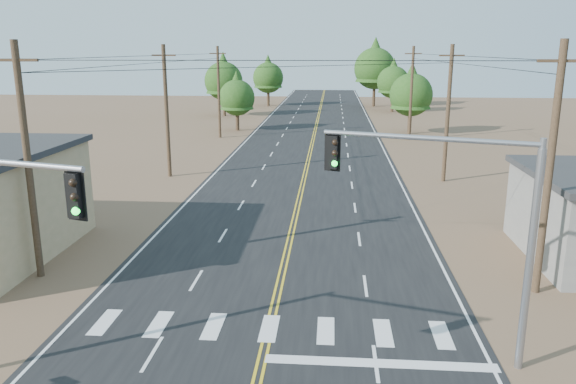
# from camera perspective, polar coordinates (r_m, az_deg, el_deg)

# --- Properties ---
(road) EXTENTS (15.00, 200.00, 0.02)m
(road) POSITION_cam_1_polar(r_m,az_deg,el_deg) (41.14, 1.50, 0.77)
(road) COLOR black
(road) RESTS_ON ground
(utility_pole_left_near) EXTENTS (1.80, 0.30, 10.00)m
(utility_pole_left_near) POSITION_cam_1_polar(r_m,az_deg,el_deg) (25.70, -24.92, 2.88)
(utility_pole_left_near) COLOR #4C3826
(utility_pole_left_near) RESTS_ON ground
(utility_pole_left_mid) EXTENTS (1.80, 0.30, 10.00)m
(utility_pole_left_mid) POSITION_cam_1_polar(r_m,az_deg,el_deg) (44.03, -12.23, 8.10)
(utility_pole_left_mid) COLOR #4C3826
(utility_pole_left_mid) RESTS_ON ground
(utility_pole_left_far) EXTENTS (1.80, 0.30, 10.00)m
(utility_pole_left_far) POSITION_cam_1_polar(r_m,az_deg,el_deg) (63.38, -7.05, 10.10)
(utility_pole_left_far) COLOR #4C3826
(utility_pole_left_far) RESTS_ON ground
(utility_pole_right_near) EXTENTS (1.80, 0.30, 10.00)m
(utility_pole_right_near) POSITION_cam_1_polar(r_m,az_deg,el_deg) (23.93, 25.03, 2.11)
(utility_pole_right_near) COLOR #4C3826
(utility_pole_right_near) RESTS_ON ground
(utility_pole_right_mid) EXTENTS (1.80, 0.30, 10.00)m
(utility_pole_right_mid) POSITION_cam_1_polar(r_m,az_deg,el_deg) (43.02, 15.93, 7.74)
(utility_pole_right_mid) COLOR #4C3826
(utility_pole_right_mid) RESTS_ON ground
(utility_pole_right_far) EXTENTS (1.80, 0.30, 10.00)m
(utility_pole_right_far) POSITION_cam_1_polar(r_m,az_deg,el_deg) (62.68, 12.42, 9.83)
(utility_pole_right_far) COLOR #4C3826
(utility_pole_right_far) RESTS_ON ground
(signal_mast_right) EXTENTS (6.29, 2.32, 7.20)m
(signal_mast_right) POSITION_cam_1_polar(r_m,az_deg,el_deg) (17.83, 17.60, -1.65)
(signal_mast_right) COLOR gray
(signal_mast_right) RESTS_ON ground
(tree_left_near) EXTENTS (4.33, 4.33, 7.22)m
(tree_left_near) POSITION_cam_1_polar(r_m,az_deg,el_deg) (69.01, -5.22, 9.89)
(tree_left_near) COLOR #3F2D1E
(tree_left_near) RESTS_ON ground
(tree_left_mid) EXTENTS (5.61, 5.61, 9.35)m
(tree_left_mid) POSITION_cam_1_polar(r_m,az_deg,el_deg) (84.62, -6.57, 11.54)
(tree_left_mid) COLOR #3F2D1E
(tree_left_mid) RESTS_ON ground
(tree_left_far) EXTENTS (5.30, 5.30, 8.83)m
(tree_left_far) POSITION_cam_1_polar(r_m,az_deg,el_deg) (99.81, -2.04, 11.84)
(tree_left_far) COLOR #3F2D1E
(tree_left_far) RESTS_ON ground
(tree_right_near) EXTENTS (4.95, 4.95, 8.25)m
(tree_right_near) POSITION_cam_1_polar(r_m,az_deg,el_deg) (67.31, 12.42, 10.05)
(tree_right_near) COLOR #3F2D1E
(tree_right_near) RESTS_ON ground
(tree_right_mid) EXTENTS (5.05, 5.05, 8.42)m
(tree_right_mid) POSITION_cam_1_polar(r_m,az_deg,el_deg) (91.53, 10.65, 11.23)
(tree_right_mid) COLOR #3F2D1E
(tree_right_mid) RESTS_ON ground
(tree_right_far) EXTENTS (7.06, 7.06, 11.77)m
(tree_right_far) POSITION_cam_1_polar(r_m,az_deg,el_deg) (99.69, 8.83, 12.72)
(tree_right_far) COLOR #3F2D1E
(tree_right_far) RESTS_ON ground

